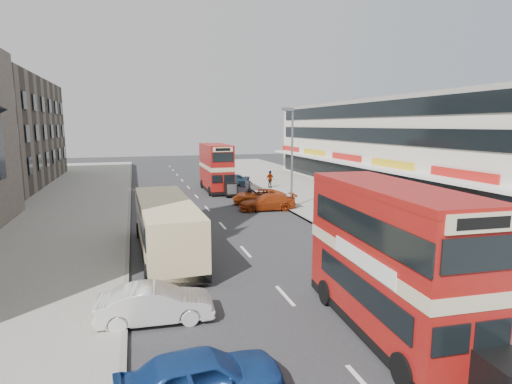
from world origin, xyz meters
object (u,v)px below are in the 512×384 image
object	(u,v)px
car_left_front	(155,304)
pedestrian_far	(270,179)
cyclist	(248,193)
car_right_b	(259,196)
car_left_near	(201,378)
car_right_a	(267,202)
car_right_c	(231,180)
pedestrian_near	(338,205)
street_lamp	(291,150)
bus_second	(216,167)
bus_main	(390,259)
coach	(166,225)

from	to	relation	value
car_left_front	pedestrian_far	world-z (taller)	pedestrian_far
cyclist	car_right_b	bearing A→B (deg)	-64.72
pedestrian_far	car_left_near	bearing A→B (deg)	-129.41
car_right_a	car_right_c	size ratio (longest dim) A/B	1.12
car_right_b	car_right_c	world-z (taller)	car_right_c
pedestrian_near	pedestrian_far	xyz separation A→B (m)	(-0.23, 14.76, 0.05)
car_right_b	street_lamp	bearing A→B (deg)	40.17
bus_second	car_right_c	bearing A→B (deg)	-125.82
car_right_c	cyclist	bearing A→B (deg)	-5.05
cyclist	car_left_front	bearing A→B (deg)	-119.43
car_right_b	pedestrian_near	distance (m)	8.08
street_lamp	bus_second	xyz separation A→B (m)	(-4.04, 10.64, -2.33)
pedestrian_far	bus_main	bearing A→B (deg)	-119.41
car_left_near	pedestrian_far	xyz separation A→B (m)	(12.48, 31.84, 0.35)
street_lamp	pedestrian_near	world-z (taller)	street_lamp
bus_second	car_right_b	world-z (taller)	bus_second
car_right_c	bus_second	bearing A→B (deg)	-37.06
car_left_near	car_right_b	size ratio (longest dim) A/B	0.89
car_right_b	pedestrian_near	world-z (taller)	pedestrian_near
car_right_c	coach	bearing A→B (deg)	-21.78
bus_main	bus_second	size ratio (longest dim) A/B	1.03
car_right_b	car_right_c	size ratio (longest dim) A/B	1.14
car_left_front	car_right_a	size ratio (longest dim) A/B	0.87
bus_second	car_right_c	world-z (taller)	bus_second
car_left_front	cyclist	size ratio (longest dim) A/B	1.73
bus_main	car_right_c	xyz separation A→B (m)	(2.55, 33.36, -1.80)
pedestrian_near	car_right_b	bearing A→B (deg)	-100.74
bus_main	coach	distance (m)	12.09
car_left_near	car_right_a	world-z (taller)	car_left_near
cyclist	street_lamp	bearing A→B (deg)	-62.78
bus_second	car_left_near	xyz separation A→B (m)	(-6.69, -32.05, -1.76)
car_left_front	cyclist	world-z (taller)	cyclist
bus_second	cyclist	xyz separation A→B (m)	(1.54, -6.77, -1.63)
street_lamp	car_left_near	distance (m)	24.30
car_right_c	pedestrian_far	xyz separation A→B (m)	(3.50, -3.31, 0.36)
street_lamp	car_right_c	distance (m)	14.45
pedestrian_far	cyclist	world-z (taller)	cyclist
bus_second	pedestrian_near	xyz separation A→B (m)	(6.01, -14.97, -1.46)
street_lamp	car_left_front	bearing A→B (deg)	-124.67
coach	pedestrian_near	xyz separation A→B (m)	(12.60, 5.01, -0.60)
bus_second	cyclist	bearing A→B (deg)	103.32
car_left_front	pedestrian_near	bearing A→B (deg)	-43.89
pedestrian_near	car_left_front	bearing A→B (deg)	3.53
coach	cyclist	distance (m)	15.54
cyclist	car_right_a	bearing A→B (deg)	-88.43
bus_main	pedestrian_near	bearing A→B (deg)	-108.82
bus_second	bus_main	bearing A→B (deg)	89.96
car_left_front	car_right_c	xyz separation A→B (m)	(9.82, 30.49, 0.04)
pedestrian_far	cyclist	distance (m)	7.81
car_left_front	car_right_a	world-z (taller)	car_right_a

